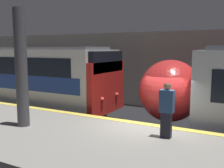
{
  "coord_description": "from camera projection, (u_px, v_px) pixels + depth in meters",
  "views": [
    {
      "loc": [
        2.91,
        -7.98,
        3.51
      ],
      "look_at": [
        -1.88,
        0.85,
        2.15
      ],
      "focal_mm": 42.0,
      "sensor_mm": 36.0,
      "label": 1
    }
  ],
  "objects": [
    {
      "name": "station_rear_barrier",
      "position": [
        193.0,
        72.0,
        14.29
      ],
      "size": [
        50.0,
        0.15,
        4.49
      ],
      "color": "#B2AD9E",
      "rests_on": "ground"
    },
    {
      "name": "person_walking",
      "position": [
        167.0,
        109.0,
        7.16
      ],
      "size": [
        0.38,
        0.24,
        1.54
      ],
      "color": "black",
      "rests_on": "platform"
    },
    {
      "name": "platform",
      "position": [
        120.0,
        164.0,
        6.83
      ],
      "size": [
        40.0,
        4.36,
        1.07
      ],
      "color": "gray",
      "rests_on": "ground"
    },
    {
      "name": "support_pillar_near",
      "position": [
        21.0,
        68.0,
        8.16
      ],
      "size": [
        0.37,
        0.37,
        3.69
      ],
      "color": "#47474C",
      "rests_on": "platform"
    },
    {
      "name": "ground_plane",
      "position": [
        149.0,
        154.0,
        8.8
      ],
      "size": [
        120.0,
        120.0,
        0.0
      ],
      "primitive_type": "plane",
      "color": "black"
    }
  ]
}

